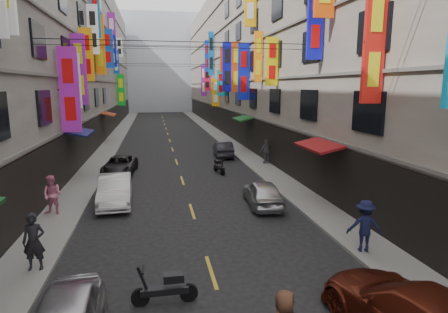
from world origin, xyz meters
name	(u,v)px	position (x,y,z in m)	size (l,w,h in m)	color
sidewalk_left	(113,141)	(-6.00, 42.00, 0.06)	(2.00, 90.00, 0.12)	slate
sidewalk_right	(224,139)	(6.00, 42.00, 0.06)	(2.00, 90.00, 0.12)	slate
building_row_left	(45,49)	(-11.99, 42.00, 9.49)	(10.14, 90.00, 19.00)	gray
building_row_right	(277,53)	(11.99, 42.00, 9.49)	(10.14, 90.00, 19.00)	#A39689
haze_block	(159,64)	(0.00, 92.00, 11.00)	(18.00, 8.00, 22.00)	#B4BAC8
shop_signage	(168,48)	(-0.18, 34.93, 9.09)	(14.00, 55.00, 12.11)	#0D359C
street_awnings	(160,130)	(-1.26, 26.00, 3.00)	(13.99, 35.20, 0.41)	#12451F
overhead_cables	(174,46)	(0.00, 30.00, 8.80)	(14.00, 38.04, 1.24)	black
lane_markings	(171,145)	(0.00, 39.00, 0.00)	(0.12, 80.20, 0.01)	gold
scooter_crossing	(166,288)	(-1.48, 10.48, 0.44)	(1.80, 0.50, 1.14)	black
scooter_far_right	(219,167)	(2.61, 25.54, 0.44)	(0.64, 1.79, 1.14)	black
car_left_mid	(115,190)	(-3.66, 19.82, 0.72)	(1.53, 4.40, 1.45)	silver
car_left_far	(120,165)	(-4.00, 26.63, 0.59)	(1.97, 4.27, 1.19)	black
car_right_mid	(263,193)	(3.53, 18.22, 0.65)	(1.53, 3.81, 1.30)	#B9B9BE
car_right_far	(223,149)	(4.00, 31.43, 0.65)	(1.37, 3.94, 1.30)	#26262D
pedestrian_lnear	(34,242)	(-5.47, 12.98, 1.04)	(0.67, 0.62, 1.85)	black
pedestrian_lfar	(52,195)	(-6.25, 18.45, 1.02)	(0.87, 0.60, 1.79)	pink
pedestrian_rnear	(365,226)	(5.48, 12.31, 1.04)	(1.19, 0.62, 1.85)	#121534
pedestrian_rfar	(267,151)	(6.60, 27.62, 1.05)	(1.09, 0.62, 1.86)	#5F5F62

